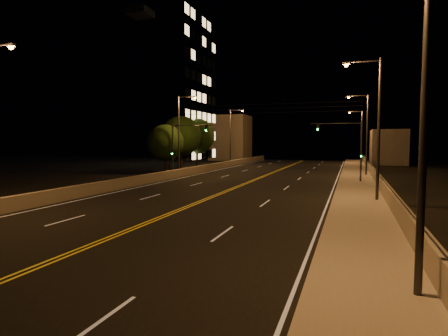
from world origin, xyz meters
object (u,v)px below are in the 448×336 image
(streetlight_0, at_px, (414,88))
(streetlight_3, at_px, (360,134))
(streetlight_1, at_px, (375,121))
(streetlight_6, at_px, (232,133))
(traffic_signal_left, at_px, (180,144))
(traffic_signal_right, at_px, (351,145))
(tree_1, at_px, (181,136))
(tree_2, at_px, (197,136))
(streetlight_5, at_px, (181,130))
(building_tower, at_px, (141,91))
(streetlight_2, at_px, (365,130))
(tree_0, at_px, (166,143))

(streetlight_0, xyz_separation_m, streetlight_3, (0.00, 62.48, 0.00))
(streetlight_1, relative_size, streetlight_6, 1.00)
(streetlight_1, xyz_separation_m, traffic_signal_left, (-20.36, 12.21, -1.68))
(traffic_signal_right, height_order, tree_1, tree_1)
(traffic_signal_left, xyz_separation_m, tree_1, (-5.08, 11.02, 1.10))
(tree_1, relative_size, tree_2, 0.99)
(streetlight_5, bearing_deg, streetlight_0, -55.67)
(streetlight_5, bearing_deg, traffic_signal_left, -65.59)
(building_tower, xyz_separation_m, tree_2, (12.01, -2.21, -8.35))
(streetlight_1, bearing_deg, streetlight_5, 145.65)
(traffic_signal_left, bearing_deg, building_tower, 130.27)
(building_tower, bearing_deg, streetlight_0, -52.64)
(streetlight_0, bearing_deg, tree_2, 118.73)
(streetlight_3, height_order, tree_2, streetlight_3)
(streetlight_5, distance_m, building_tower, 26.33)
(streetlight_1, xyz_separation_m, building_tower, (-38.28, 33.37, 7.84))
(streetlight_6, xyz_separation_m, tree_1, (-3.97, -12.19, -0.58))
(streetlight_3, xyz_separation_m, traffic_signal_left, (-20.36, -33.50, -1.68))
(building_tower, distance_m, tree_2, 14.79)
(streetlight_5, relative_size, building_tower, 0.35)
(streetlight_2, height_order, tree_2, streetlight_2)
(streetlight_3, bearing_deg, streetlight_5, -124.69)
(streetlight_2, xyz_separation_m, tree_2, (-26.27, 11.00, -0.51))
(traffic_signal_right, xyz_separation_m, tree_0, (-22.99, 4.24, 0.12))
(streetlight_5, bearing_deg, streetlight_3, 55.31)
(streetlight_6, distance_m, tree_0, 19.28)
(streetlight_6, bearing_deg, streetlight_1, -58.77)
(streetlight_2, bearing_deg, tree_0, -171.38)
(streetlight_3, xyz_separation_m, streetlight_6, (-21.48, -10.28, 0.00))
(streetlight_1, bearing_deg, tree_0, 146.13)
(traffic_signal_left, height_order, tree_0, tree_0)
(streetlight_0, distance_m, streetlight_1, 16.77)
(streetlight_3, relative_size, tree_1, 1.23)
(streetlight_0, bearing_deg, streetlight_3, 90.00)
(streetlight_5, bearing_deg, streetlight_1, -34.35)
(streetlight_0, xyz_separation_m, tree_0, (-24.51, 33.22, -1.56))
(streetlight_6, xyz_separation_m, traffic_signal_left, (1.12, -23.21, -1.68))
(streetlight_0, relative_size, tree_0, 1.52)
(streetlight_0, distance_m, tree_1, 47.41)
(streetlight_0, bearing_deg, streetlight_5, 124.33)
(tree_2, bearing_deg, streetlight_0, -61.27)
(tree_2, bearing_deg, tree_0, -83.16)
(streetlight_2, height_order, building_tower, building_tower)
(streetlight_2, bearing_deg, streetlight_5, -165.67)
(streetlight_6, height_order, tree_1, streetlight_6)
(streetlight_0, distance_m, traffic_signal_left, 35.46)
(building_tower, relative_size, tree_1, 3.50)
(streetlight_6, relative_size, traffic_signal_left, 1.56)
(streetlight_1, bearing_deg, building_tower, 138.92)
(traffic_signal_left, distance_m, tree_2, 19.89)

